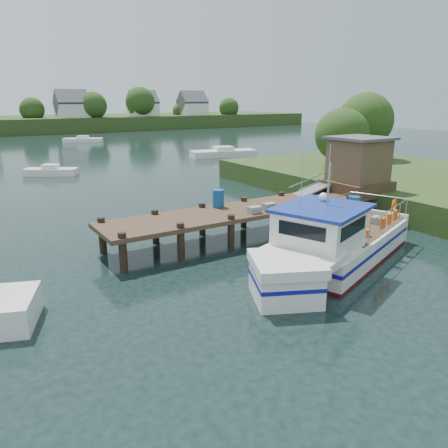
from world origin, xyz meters
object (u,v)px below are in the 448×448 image
dock (326,181)px  moored_c (223,153)px  lobster_boat (332,245)px  moored_b (51,171)px  moored_far (83,140)px

dock → moored_c: 28.44m
lobster_boat → moored_c: 35.14m
lobster_boat → moored_b: (-4.81, 28.92, -0.56)m
moored_c → lobster_boat: bearing=-91.7°
dock → lobster_boat: bearing=-132.5°
dock → moored_far: dock is taller
moored_far → moored_c: moored_c is taller
lobster_boat → moored_c: (15.01, 31.77, -0.48)m
moored_far → dock: bearing=-80.7°
dock → lobster_boat: (-4.82, -5.27, -1.32)m
lobster_boat → moored_far: size_ratio=1.68×
lobster_boat → moored_c: size_ratio=1.30×
dock → moored_far: (1.22, 53.37, -1.87)m
lobster_boat → moored_c: lobster_boat is taller
dock → lobster_boat: size_ratio=1.61×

